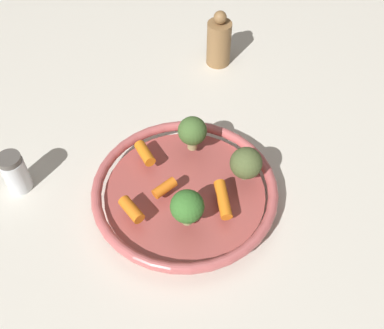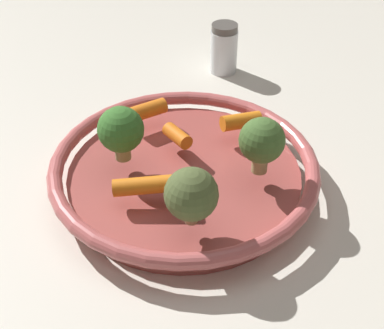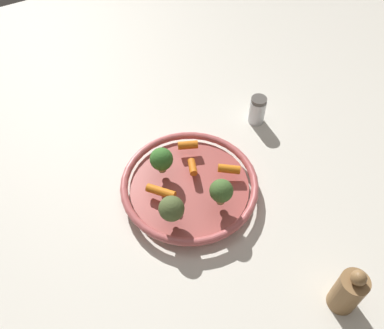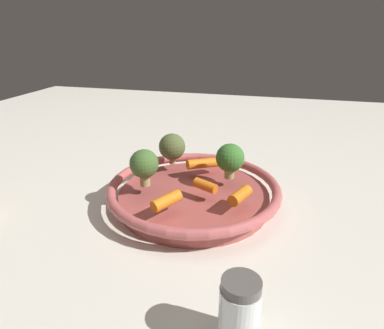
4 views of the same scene
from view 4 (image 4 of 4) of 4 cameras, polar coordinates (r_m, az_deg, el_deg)
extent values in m
plane|color=silver|center=(0.64, 0.30, -6.67)|extent=(2.12, 2.12, 0.00)
cylinder|color=#A84C47|center=(0.64, 0.30, -5.65)|extent=(0.28, 0.28, 0.03)
torus|color=#BE5A5A|center=(0.63, 0.31, -3.88)|extent=(0.32, 0.32, 0.02)
cylinder|color=orange|center=(0.59, 2.28, -3.62)|extent=(0.05, 0.03, 0.02)
cylinder|color=orange|center=(0.68, 1.59, 0.23)|extent=(0.07, 0.06, 0.02)
cylinder|color=orange|center=(0.54, -4.34, -6.16)|extent=(0.05, 0.06, 0.02)
cylinder|color=orange|center=(0.56, 8.19, -5.24)|extent=(0.04, 0.05, 0.02)
cylinder|color=tan|center=(0.61, -7.98, -2.65)|extent=(0.02, 0.02, 0.02)
sphere|color=#44672F|center=(0.60, -8.15, 0.14)|extent=(0.05, 0.05, 0.05)
cylinder|color=tan|center=(0.71, -3.35, 0.74)|extent=(0.01, 0.01, 0.01)
sphere|color=#4F5D32|center=(0.70, -3.41, 3.04)|extent=(0.06, 0.06, 0.06)
cylinder|color=#9BA566|center=(0.64, 6.37, -1.50)|extent=(0.02, 0.02, 0.02)
sphere|color=#38702B|center=(0.63, 6.49, 1.14)|extent=(0.05, 0.05, 0.05)
cylinder|color=silver|center=(0.39, 8.02, -24.08)|extent=(0.04, 0.04, 0.07)
cylinder|color=#56514C|center=(0.36, 8.39, -19.65)|extent=(0.04, 0.04, 0.01)
camera|label=1|loc=(0.91, 43.03, 41.46)|focal=43.53mm
camera|label=2|loc=(1.05, -11.45, 29.11)|focal=50.95mm
camera|label=3|loc=(1.13, -30.54, 45.90)|focal=38.13mm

